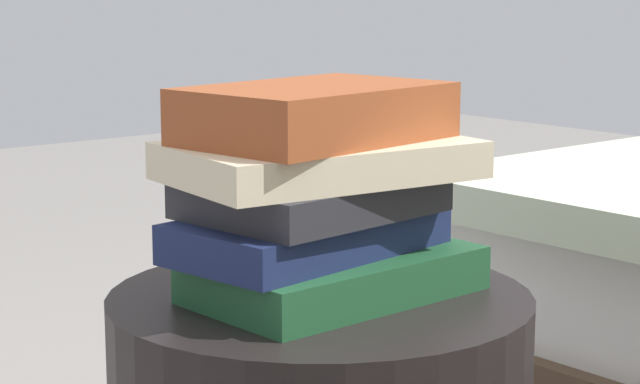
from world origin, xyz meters
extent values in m
cube|color=#1E512D|center=(-0.01, 0.01, 0.46)|extent=(0.29, 0.19, 0.05)
cube|color=#19234C|center=(0.01, -0.01, 0.50)|extent=(0.30, 0.19, 0.04)
cube|color=#28282D|center=(0.01, -0.01, 0.54)|extent=(0.26, 0.20, 0.04)
cube|color=beige|center=(0.00, 0.00, 0.57)|extent=(0.32, 0.22, 0.04)
cube|color=#994723|center=(0.00, -0.01, 0.62)|extent=(0.28, 0.21, 0.06)
camera|label=1|loc=(0.75, 0.91, 0.76)|focal=65.86mm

